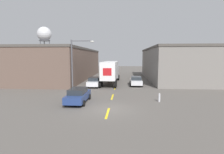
# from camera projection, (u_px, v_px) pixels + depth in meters

# --- Properties ---
(ground_plane) EXTENTS (160.00, 160.00, 0.00)m
(ground_plane) POSITION_uv_depth(u_px,v_px,m) (109.00, 109.00, 16.30)
(ground_plane) COLOR #56514C
(road_centerline) EXTENTS (0.20, 15.55, 0.01)m
(road_centerline) POSITION_uv_depth(u_px,v_px,m) (112.00, 97.00, 21.37)
(road_centerline) COLOR yellow
(road_centerline) RESTS_ON ground_plane
(warehouse_left) EXTENTS (12.24, 28.99, 6.75)m
(warehouse_left) POSITION_uv_depth(u_px,v_px,m) (64.00, 64.00, 40.43)
(warehouse_left) COLOR brown
(warehouse_left) RESTS_ON ground_plane
(warehouse_right) EXTENTS (12.20, 23.53, 6.83)m
(warehouse_right) POSITION_uv_depth(u_px,v_px,m) (176.00, 64.00, 37.55)
(warehouse_right) COLOR slate
(warehouse_right) RESTS_ON ground_plane
(semi_truck) EXTENTS (2.88, 12.27, 4.05)m
(semi_truck) POSITION_uv_depth(u_px,v_px,m) (111.00, 70.00, 32.32)
(semi_truck) COLOR silver
(semi_truck) RESTS_ON ground_plane
(parked_car_left_near) EXTENTS (2.05, 4.67, 1.55)m
(parked_car_left_near) POSITION_uv_depth(u_px,v_px,m) (78.00, 95.00, 18.60)
(parked_car_left_near) COLOR navy
(parked_car_left_near) RESTS_ON ground_plane
(parked_car_left_far) EXTENTS (2.05, 4.67, 1.55)m
(parked_car_left_far) POSITION_uv_depth(u_px,v_px,m) (94.00, 82.00, 28.84)
(parked_car_left_far) COLOR silver
(parked_car_left_far) RESTS_ON ground_plane
(parked_car_right_mid) EXTENTS (2.05, 4.67, 1.55)m
(parked_car_right_mid) POSITION_uv_depth(u_px,v_px,m) (136.00, 81.00, 29.95)
(parked_car_right_mid) COLOR silver
(parked_car_right_mid) RESTS_ON ground_plane
(water_tower) EXTENTS (5.06, 5.06, 15.71)m
(water_tower) POSITION_uv_depth(u_px,v_px,m) (44.00, 35.00, 62.83)
(water_tower) COLOR #47474C
(water_tower) RESTS_ON ground_plane
(street_lamp) EXTENTS (3.30, 0.32, 7.25)m
(street_lamp) POSITION_uv_depth(u_px,v_px,m) (75.00, 61.00, 24.66)
(street_lamp) COLOR #4C4C51
(street_lamp) RESTS_ON ground_plane
(fire_hydrant) EXTENTS (0.22, 0.22, 0.93)m
(fire_hydrant) POSITION_uv_depth(u_px,v_px,m) (159.00, 98.00, 18.99)
(fire_hydrant) COLOR silver
(fire_hydrant) RESTS_ON ground_plane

